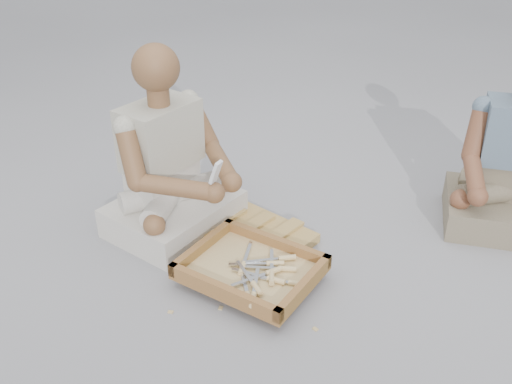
% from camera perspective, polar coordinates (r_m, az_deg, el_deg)
% --- Properties ---
extents(ground, '(60.00, 60.00, 0.00)m').
position_cam_1_polar(ground, '(2.28, 0.65, -9.57)').
color(ground, gray).
rests_on(ground, ground).
extents(carved_panel, '(0.75, 0.61, 0.04)m').
position_cam_1_polar(carved_panel, '(2.56, -2.27, -4.01)').
color(carved_panel, '#A07E3D').
rests_on(carved_panel, ground).
extents(tool_tray, '(0.57, 0.49, 0.07)m').
position_cam_1_polar(tool_tray, '(2.26, -0.52, -7.71)').
color(tool_tray, brown).
rests_on(tool_tray, carved_panel).
extents(chisel_0, '(0.13, 0.19, 0.02)m').
position_cam_1_polar(chisel_0, '(2.13, -0.82, -10.28)').
color(chisel_0, silver).
rests_on(chisel_0, tool_tray).
extents(chisel_1, '(0.17, 0.16, 0.02)m').
position_cam_1_polar(chisel_1, '(2.16, -0.17, -9.28)').
color(chisel_1, silver).
rests_on(chisel_1, tool_tray).
extents(chisel_2, '(0.20, 0.13, 0.02)m').
position_cam_1_polar(chisel_2, '(2.30, 2.59, -6.64)').
color(chisel_2, silver).
rests_on(chisel_2, tool_tray).
extents(chisel_3, '(0.21, 0.11, 0.02)m').
position_cam_1_polar(chisel_3, '(2.27, 1.39, -7.15)').
color(chisel_3, silver).
rests_on(chisel_3, tool_tray).
extents(chisel_4, '(0.15, 0.18, 0.02)m').
position_cam_1_polar(chisel_4, '(2.22, 1.30, -8.05)').
color(chisel_4, silver).
rests_on(chisel_4, tool_tray).
extents(chisel_5, '(0.22, 0.05, 0.02)m').
position_cam_1_polar(chisel_5, '(2.19, 3.61, -9.07)').
color(chisel_5, silver).
rests_on(chisel_5, tool_tray).
extents(chisel_6, '(0.06, 0.22, 0.02)m').
position_cam_1_polar(chisel_6, '(2.27, -1.29, -7.32)').
color(chisel_6, silver).
rests_on(chisel_6, tool_tray).
extents(chisel_7, '(0.22, 0.02, 0.02)m').
position_cam_1_polar(chisel_7, '(2.20, 1.49, -8.67)').
color(chisel_7, silver).
rests_on(chisel_7, tool_tray).
extents(chisel_8, '(0.22, 0.08, 0.02)m').
position_cam_1_polar(chisel_8, '(2.25, 2.58, -7.65)').
color(chisel_8, silver).
rests_on(chisel_8, tool_tray).
extents(chisel_9, '(0.08, 0.22, 0.02)m').
position_cam_1_polar(chisel_9, '(2.11, -0.27, -10.35)').
color(chisel_9, silver).
rests_on(chisel_9, tool_tray).
extents(chisel_10, '(0.10, 0.21, 0.02)m').
position_cam_1_polar(chisel_10, '(2.21, 1.58, -8.22)').
color(chisel_10, silver).
rests_on(chisel_10, tool_tray).
extents(wood_chip_0, '(0.02, 0.02, 0.00)m').
position_cam_1_polar(wood_chip_0, '(2.31, -5.42, -9.03)').
color(wood_chip_0, tan).
rests_on(wood_chip_0, ground).
extents(wood_chip_1, '(0.02, 0.02, 0.00)m').
position_cam_1_polar(wood_chip_1, '(2.26, -4.62, -9.88)').
color(wood_chip_1, tan).
rests_on(wood_chip_1, ground).
extents(wood_chip_2, '(0.02, 0.02, 0.00)m').
position_cam_1_polar(wood_chip_2, '(2.39, 1.70, -7.35)').
color(wood_chip_2, tan).
rests_on(wood_chip_2, ground).
extents(wood_chip_3, '(0.02, 0.02, 0.00)m').
position_cam_1_polar(wood_chip_3, '(2.36, 6.73, -8.05)').
color(wood_chip_3, tan).
rests_on(wood_chip_3, ground).
extents(wood_chip_4, '(0.02, 0.02, 0.00)m').
position_cam_1_polar(wood_chip_4, '(2.11, 5.95, -13.47)').
color(wood_chip_4, tan).
rests_on(wood_chip_4, ground).
extents(wood_chip_5, '(0.02, 0.02, 0.00)m').
position_cam_1_polar(wood_chip_5, '(2.19, -8.54, -11.78)').
color(wood_chip_5, tan).
rests_on(wood_chip_5, ground).
extents(wood_chip_6, '(0.02, 0.02, 0.00)m').
position_cam_1_polar(wood_chip_6, '(2.33, 2.15, -8.52)').
color(wood_chip_6, tan).
rests_on(wood_chip_6, ground).
extents(wood_chip_7, '(0.02, 0.02, 0.00)m').
position_cam_1_polar(wood_chip_7, '(2.66, -4.22, -3.12)').
color(wood_chip_7, tan).
rests_on(wood_chip_7, ground).
extents(wood_chip_8, '(0.02, 0.02, 0.00)m').
position_cam_1_polar(wood_chip_8, '(2.37, -7.16, -7.94)').
color(wood_chip_8, tan).
rests_on(wood_chip_8, ground).
extents(wood_chip_9, '(0.02, 0.02, 0.00)m').
position_cam_1_polar(wood_chip_9, '(2.46, -5.14, -6.26)').
color(wood_chip_9, tan).
rests_on(wood_chip_9, ground).
extents(wood_chip_10, '(0.02, 0.02, 0.00)m').
position_cam_1_polar(wood_chip_10, '(2.19, -3.56, -11.51)').
color(wood_chip_10, tan).
rests_on(wood_chip_10, ground).
extents(wood_chip_11, '(0.02, 0.02, 0.00)m').
position_cam_1_polar(wood_chip_11, '(2.48, -2.00, -5.85)').
color(wood_chip_11, tan).
rests_on(wood_chip_11, ground).
extents(wood_chip_12, '(0.02, 0.02, 0.00)m').
position_cam_1_polar(wood_chip_12, '(2.49, 4.71, -5.70)').
color(wood_chip_12, tan).
rests_on(wood_chip_12, ground).
extents(craftsman, '(0.62, 0.63, 0.84)m').
position_cam_1_polar(craftsman, '(2.52, -8.58, 2.07)').
color(craftsman, beige).
rests_on(craftsman, ground).
extents(mobile_phone, '(0.05, 0.05, 0.10)m').
position_cam_1_polar(mobile_phone, '(2.24, -4.05, 2.00)').
color(mobile_phone, silver).
rests_on(mobile_phone, craftsman).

